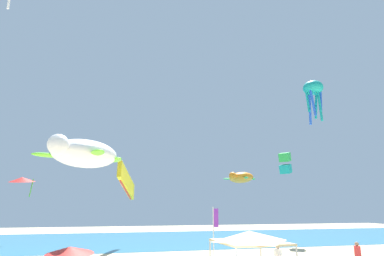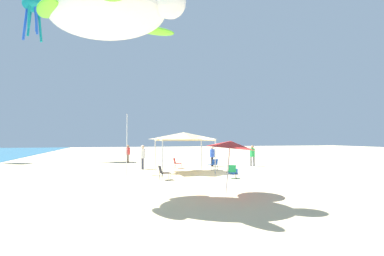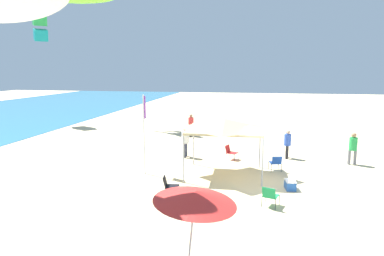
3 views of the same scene
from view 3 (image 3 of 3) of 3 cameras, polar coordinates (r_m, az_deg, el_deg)
name	(u,v)px [view 3 (image 3 of 3)]	position (r m, az deg, el deg)	size (l,w,h in m)	color
ground	(271,188)	(15.24, 13.48, -10.04)	(120.00, 120.00, 0.10)	beige
canopy_tent	(225,125)	(16.04, 5.67, 0.53)	(3.12, 3.66, 2.78)	#B7B7BC
beach_umbrella	(195,197)	(8.08, 0.58, -11.72)	(2.03, 2.05, 2.38)	silver
folding_chair_near_cooler	(276,162)	(17.46, 14.18, -5.68)	(0.73, 0.65, 0.82)	black
folding_chair_facing_ocean	(270,195)	(13.01, 13.24, -11.12)	(0.76, 0.69, 0.82)	black
folding_chair_left_of_tent	(230,151)	(19.22, 6.60, -4.00)	(0.71, 0.77, 0.82)	black
folding_chair_right_of_tent	(169,185)	(13.76, -3.93, -9.68)	(0.60, 0.68, 0.82)	black
cooler_box	(290,185)	(15.12, 16.49, -9.33)	(0.67, 0.49, 0.40)	blue
banner_flag	(144,127)	(16.30, -8.21, 0.24)	(0.36, 0.06, 3.94)	silver
person_kite_handler	(185,139)	(19.47, -1.16, -1.92)	(0.49, 0.44, 1.84)	#33384C
person_beachcomber	(191,123)	(25.58, -0.18, 0.80)	(0.46, 0.41, 1.72)	brown
person_far_stroller	(287,142)	(20.01, 16.07, -2.27)	(0.44, 0.40, 1.67)	black
person_near_umbrella	(353,146)	(19.96, 25.91, -2.79)	(0.42, 0.47, 1.76)	slate
kite_box_green	(40,27)	(35.11, -24.62, 15.43)	(1.74, 1.73, 2.62)	green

